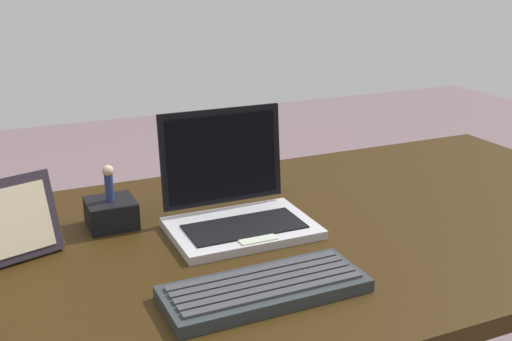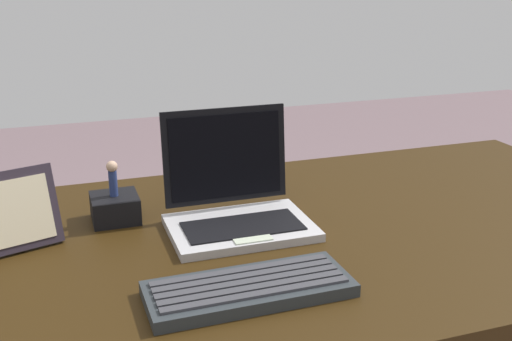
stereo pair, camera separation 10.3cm
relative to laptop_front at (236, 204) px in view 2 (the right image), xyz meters
The scene contains 6 objects.
desk 0.16m from the laptop_front, 40.48° to the right, with size 1.64×0.80×0.73m.
laptop_front is the anchor object (origin of this frame).
external_keyboard 0.27m from the laptop_front, 102.83° to the right, with size 0.32×0.13×0.02m.
photo_frame 0.39m from the laptop_front, behind, with size 0.14×0.09×0.14m.
figurine_stand 0.24m from the laptop_front, 154.61° to the left, with size 0.09×0.09×0.05m, color black.
figurine 0.24m from the laptop_front, 154.61° to the left, with size 0.02×0.02×0.07m.
Camera 2 is at (-0.39, -1.00, 1.22)m, focal length 43.73 mm.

